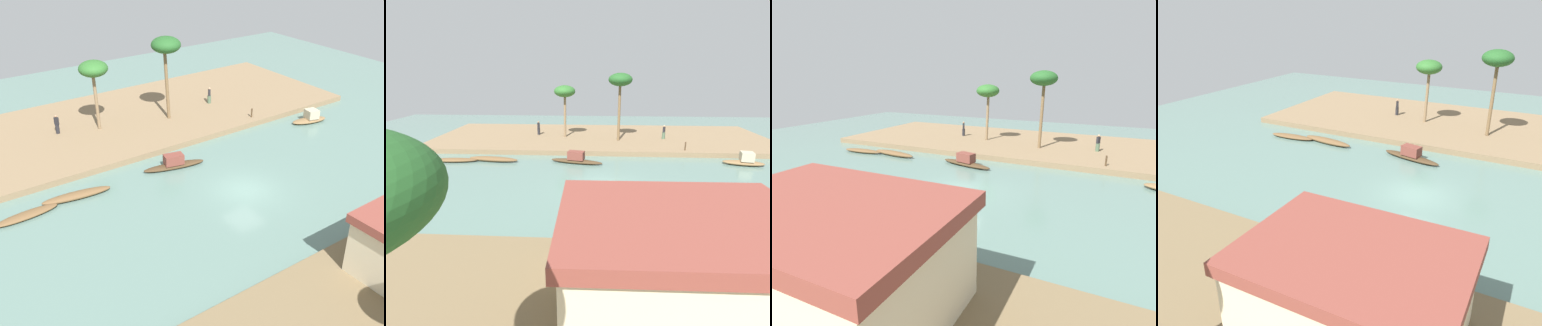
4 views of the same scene
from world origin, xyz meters
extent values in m
plane|color=slate|center=(0.00, 0.00, 0.00)|extent=(70.57, 70.57, 0.00)
cube|color=#846B4C|center=(0.00, -15.57, 0.25)|extent=(39.42, 14.95, 0.50)
ellipsoid|color=brown|center=(-12.76, -5.95, 0.21)|extent=(3.70, 1.90, 0.42)
cube|color=tan|center=(-12.96, -5.91, 0.82)|extent=(1.26, 1.25, 0.81)
ellipsoid|color=brown|center=(10.19, -5.77, 0.23)|extent=(4.88, 1.48, 0.46)
ellipsoid|color=#47331E|center=(2.36, -5.62, 0.19)|extent=(4.96, 1.97, 0.38)
cube|color=brown|center=(2.39, -5.63, 0.76)|extent=(1.62, 1.15, 0.76)
ellipsoid|color=brown|center=(13.79, -5.40, 0.18)|extent=(4.26, 1.20, 0.37)
cylinder|color=#232328|center=(7.70, -15.77, 0.91)|extent=(0.45, 0.45, 0.82)
cube|color=#232328|center=(7.70, -15.77, 1.64)|extent=(0.37, 0.43, 0.65)
sphere|color=#9E7556|center=(7.70, -15.77, 2.08)|extent=(0.22, 0.22, 0.22)
cylinder|color=#4C664C|center=(-7.32, -14.22, 0.89)|extent=(0.49, 0.49, 0.78)
cube|color=#232328|center=(-7.32, -14.22, 1.59)|extent=(0.36, 0.43, 0.62)
sphere|color=tan|center=(-7.32, -14.22, 2.01)|extent=(0.21, 0.21, 0.21)
cylinder|color=#4C3823|center=(-8.39, -9.05, 0.92)|extent=(0.14, 0.14, 0.85)
cylinder|color=brown|center=(-1.99, -13.46, 3.60)|extent=(0.30, 0.76, 6.20)
ellipsoid|color=#235623|center=(-1.99, -13.46, 7.22)|extent=(2.62, 2.62, 1.44)
cylinder|color=#7F6647|center=(4.30, -14.86, 2.93)|extent=(0.28, 0.61, 4.87)
ellipsoid|color=#2D6628|center=(4.30, -14.86, 5.86)|extent=(2.48, 2.48, 1.36)
cube|color=beige|center=(-2.02, 12.40, 2.05)|extent=(7.24, 5.35, 3.10)
cube|color=brown|center=(-2.02, 12.40, 3.85)|extent=(7.68, 5.67, 0.49)
camera|label=1|loc=(19.62, 21.76, 17.66)|focal=44.95mm
camera|label=2|loc=(0.68, 20.82, 8.29)|focal=28.15mm
camera|label=3|loc=(-9.38, 18.29, 7.57)|focal=30.30mm
camera|label=4|loc=(-6.92, 21.76, 11.48)|focal=36.33mm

